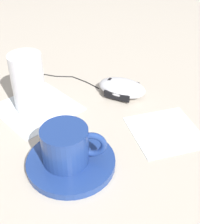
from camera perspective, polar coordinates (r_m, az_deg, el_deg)
The scene contains 8 objects.
ground_plane at distance 0.63m, azimuth -4.92°, elevation -0.62°, with size 3.00×3.00×0.00m, color #B2A899.
saucer at distance 0.52m, azimuth -5.33°, elevation -9.09°, with size 0.15×0.15×0.01m, color navy.
coffee_cup at distance 0.50m, azimuth -6.11°, elevation -6.05°, with size 0.08×0.10×0.06m.
computer_mouse at distance 0.68m, azimuth 4.02°, elevation 4.44°, with size 0.08×0.11×0.03m.
mouse_cable at distance 0.75m, azimuth -6.84°, elevation 6.25°, with size 0.07×0.19×0.00m.
napkin_under_glass at distance 0.66m, azimuth -11.45°, elevation 0.75°, with size 0.15×0.15×0.00m, color white.
drinking_glass at distance 0.63m, azimuth -13.02°, elevation 5.35°, with size 0.06×0.06×0.12m, color silver.
napkin_spare at distance 0.60m, azimuth 11.85°, elevation -3.46°, with size 0.12×0.12×0.00m, color white.
Camera 1 is at (0.37, 0.34, 0.38)m, focal length 50.00 mm.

